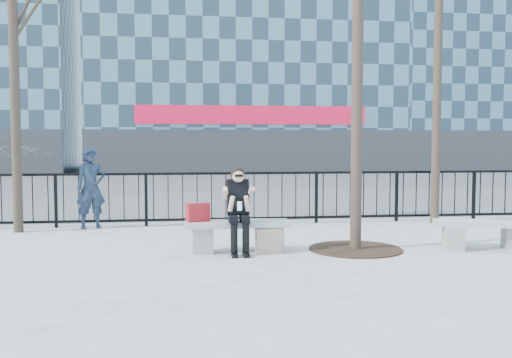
{
  "coord_description": "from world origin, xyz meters",
  "views": [
    {
      "loc": [
        -0.89,
        -8.91,
        1.74
      ],
      "look_at": [
        0.4,
        0.8,
        1.1
      ],
      "focal_mm": 40.0,
      "sensor_mm": 36.0,
      "label": 1
    }
  ],
  "objects": [
    {
      "name": "shopping_bag",
      "position": [
        0.47,
        -0.18,
        0.19
      ],
      "size": [
        0.41,
        0.17,
        0.38
      ],
      "primitive_type": "cube",
      "rotation": [
        0.0,
        0.0,
        0.04
      ],
      "color": "#C9B38E",
      "rests_on": "ground"
    },
    {
      "name": "ground",
      "position": [
        0.0,
        0.0,
        0.0
      ],
      "size": [
        120.0,
        120.0,
        0.0
      ],
      "primitive_type": "plane",
      "color": "gray",
      "rests_on": "ground"
    },
    {
      "name": "railing",
      "position": [
        0.0,
        3.0,
        0.55
      ],
      "size": [
        14.0,
        0.06,
        1.1
      ],
      "color": "black",
      "rests_on": "ground"
    },
    {
      "name": "vendor_umbrella",
      "position": [
        -5.33,
        7.1,
        0.87
      ],
      "size": [
        2.46,
        2.48,
        1.73
      ],
      "primitive_type": "imported",
      "rotation": [
        0.0,
        0.0,
        0.37
      ],
      "color": "yellow",
      "rests_on": "ground"
    },
    {
      "name": "street_surface",
      "position": [
        0.0,
        15.0,
        0.0
      ],
      "size": [
        60.0,
        23.0,
        0.01
      ],
      "primitive_type": "cube",
      "color": "#474747",
      "rests_on": "ground"
    },
    {
      "name": "standing_man",
      "position": [
        -2.67,
        2.8,
        0.81
      ],
      "size": [
        0.7,
        0.6,
        1.63
      ],
      "primitive_type": "imported",
      "rotation": [
        0.0,
        0.0,
        0.41
      ],
      "color": "black",
      "rests_on": "ground"
    },
    {
      "name": "seated_woman",
      "position": [
        0.0,
        -0.16,
        0.67
      ],
      "size": [
        0.5,
        0.64,
        1.34
      ],
      "color": "black",
      "rests_on": "ground"
    },
    {
      "name": "handbag",
      "position": [
        -0.62,
        0.02,
        0.63
      ],
      "size": [
        0.38,
        0.27,
        0.29
      ],
      "primitive_type": "cube",
      "rotation": [
        0.0,
        0.0,
        0.32
      ],
      "color": "maroon",
      "rests_on": "bench_main"
    },
    {
      "name": "bench_main",
      "position": [
        0.0,
        0.0,
        0.3
      ],
      "size": [
        1.65,
        0.46,
        0.49
      ],
      "color": "slate",
      "rests_on": "ground"
    },
    {
      "name": "tree_grate",
      "position": [
        1.9,
        -0.1,
        0.01
      ],
      "size": [
        1.5,
        1.5,
        0.02
      ],
      "primitive_type": "cylinder",
      "color": "black",
      "rests_on": "ground"
    },
    {
      "name": "bench_second",
      "position": [
        3.98,
        -0.31,
        0.28
      ],
      "size": [
        1.55,
        0.43,
        0.46
      ],
      "rotation": [
        0.0,
        0.0,
        -0.28
      ],
      "color": "slate",
      "rests_on": "ground"
    },
    {
      "name": "building_right",
      "position": [
        20.0,
        27.0,
        10.3
      ],
      "size": [
        16.2,
        10.2,
        20.6
      ],
      "color": "slate",
      "rests_on": "ground"
    }
  ]
}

